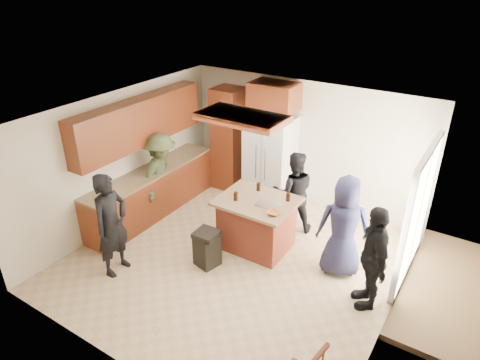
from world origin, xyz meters
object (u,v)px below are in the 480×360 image
Objects in this scene: person_behind_right at (344,227)px; refrigerator at (270,160)px; kitchen_island at (257,223)px; person_behind_left at (293,192)px; person_side_right at (372,257)px; person_counter at (162,175)px; person_front_left at (112,225)px; trash_bin at (207,248)px.

refrigerator is at bearing -56.71° from person_behind_right.
person_behind_right is 1.51m from kitchen_island.
person_side_right reaches higher than person_behind_left.
person_counter is at bearing -179.90° from kitchen_island.
kitchen_island is at bearing -45.25° from person_front_left.
refrigerator is (-0.90, 0.76, 0.13)m from person_behind_left.
person_front_left is 1.83m from person_counter.
person_side_right is at bearing 115.05° from person_behind_left.
kitchen_island is 2.03× the size of trash_bin.
person_behind_right is at bearing -34.72° from refrigerator.
person_behind_right reaches higher than person_counter.
person_counter is 2.17m from refrigerator.
person_front_left is 2.71× the size of trash_bin.
person_behind_left is at bearing 72.28° from kitchen_island.
person_behind_right is (1.19, -0.70, 0.06)m from person_behind_left.
refrigerator is 1.77m from kitchen_island.
person_side_right reaches higher than trash_bin.
person_front_left is 3.88m from person_side_right.
person_counter is 1.30× the size of kitchen_island.
person_behind_right is at bearing -159.35° from person_side_right.
person_counter is at bearing -19.67° from person_behind_right.
kitchen_island is at bearing -68.21° from refrigerator.
kitchen_island is 0.97m from trash_bin.
refrigerator is at bearing -156.34° from person_side_right.
person_behind_right reaches higher than person_behind_left.
person_counter is at bearing -132.58° from refrigerator.
trash_bin is (-2.48, -0.53, -0.49)m from person_side_right.
person_front_left is 1.11× the size of person_behind_left.
person_side_right is (3.61, 1.42, -0.05)m from person_front_left.
person_behind_left is 2.45× the size of trash_bin.
kitchen_island is at bearing 63.92° from trash_bin.
person_side_right is 2.56× the size of trash_bin.
person_behind_left is at bearing -83.52° from person_counter.
person_counter is at bearing 152.96° from trash_bin.
person_side_right is at bearing -9.31° from kitchen_island.
person_behind_right is at bearing 118.02° from person_behind_left.
person_front_left reaches higher than person_counter.
person_front_left is 3.17m from person_behind_left.
trash_bin is at bearing -55.51° from person_front_left.
refrigerator is at bearing -71.54° from person_behind_left.
person_behind_left is (1.82, 2.59, -0.08)m from person_front_left.
person_counter reaches higher than kitchen_island.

